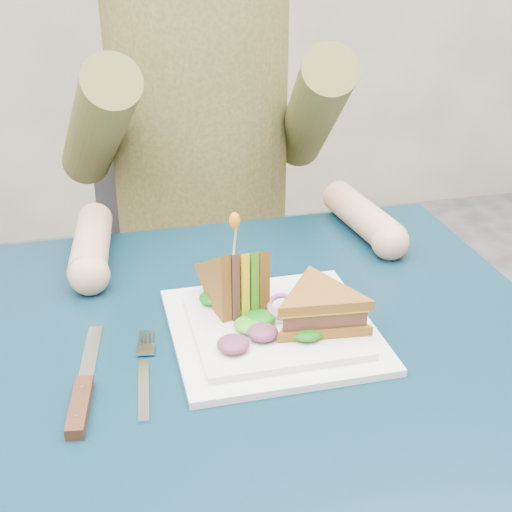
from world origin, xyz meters
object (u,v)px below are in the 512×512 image
object	(u,v)px
chair	(198,248)
fork	(144,374)
knife	(82,396)
plate	(273,327)
sandwich_flat	(320,308)
sandwich_upright	(236,284)
diner	(200,93)
table	(278,387)

from	to	relation	value
chair	fork	bearing A→B (deg)	-104.01
knife	plate	bearing A→B (deg)	18.73
sandwich_flat	sandwich_upright	bearing A→B (deg)	143.33
chair	diner	world-z (taller)	diner
knife	sandwich_upright	bearing A→B (deg)	31.86
plate	sandwich_flat	xyz separation A→B (m)	(0.06, -0.03, 0.04)
table	fork	xyz separation A→B (m)	(-0.18, -0.04, 0.08)
plate	sandwich_upright	xyz separation A→B (m)	(-0.04, 0.04, 0.05)
chair	fork	distance (m)	0.76
fork	plate	bearing A→B (deg)	17.42
knife	table	bearing A→B (deg)	15.81
sandwich_flat	table	bearing A→B (deg)	165.39
diner	knife	world-z (taller)	diner
fork	knife	size ratio (longest dim) A/B	0.81
table	sandwich_upright	world-z (taller)	sandwich_upright
plate	sandwich_flat	bearing A→B (deg)	-24.44
sandwich_flat	sandwich_upright	world-z (taller)	sandwich_upright
diner	plate	xyz separation A→B (m)	(-0.01, -0.55, -0.18)
sandwich_upright	chair	bearing A→B (deg)	85.85
table	knife	size ratio (longest dim) A/B	3.38
knife	sandwich_flat	bearing A→B (deg)	10.96
chair	plate	world-z (taller)	chair
table	sandwich_upright	size ratio (longest dim) A/B	5.23
plate	sandwich_upright	size ratio (longest dim) A/B	1.81
chair	plate	xyz separation A→B (m)	(-0.01, -0.66, 0.20)
table	diner	bearing A→B (deg)	90.00
table	plate	size ratio (longest dim) A/B	2.88
table	plate	distance (m)	0.09
fork	sandwich_flat	bearing A→B (deg)	7.29
chair	fork	xyz separation A→B (m)	(-0.18, -0.71, 0.19)
sandwich_flat	sandwich_upright	size ratio (longest dim) A/B	1.07
table	sandwich_flat	world-z (taller)	sandwich_flat
table	diner	world-z (taller)	diner
diner	sandwich_flat	xyz separation A→B (m)	(0.05, -0.57, -0.14)
table	chair	distance (m)	0.68
diner	sandwich_flat	size ratio (longest dim) A/B	4.88
table	knife	xyz separation A→B (m)	(-0.25, -0.07, 0.09)
plate	fork	world-z (taller)	plate
diner	knife	bearing A→B (deg)	-111.70
chair	sandwich_upright	distance (m)	0.66
sandwich_flat	knife	bearing A→B (deg)	-169.04
sandwich_flat	fork	world-z (taller)	sandwich_flat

